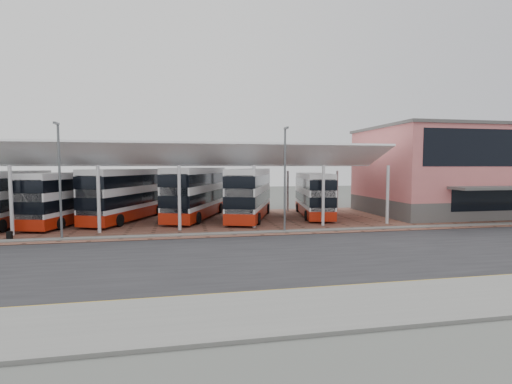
{
  "coord_description": "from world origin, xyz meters",
  "views": [
    {
      "loc": [
        -5.62,
        -21.22,
        5.13
      ],
      "look_at": [
        0.06,
        7.94,
        3.05
      ],
      "focal_mm": 26.0,
      "sensor_mm": 36.0,
      "label": 1
    }
  ],
  "objects_px": {
    "bus_4": "(250,194)",
    "bus_3": "(197,193)",
    "bus_2": "(128,195)",
    "bus_1": "(70,198)",
    "terminal": "(454,171)",
    "bus_0": "(8,199)",
    "bus_5": "(314,195)"
  },
  "relations": [
    {
      "from": "bus_4",
      "to": "bus_3",
      "type": "bearing_deg",
      "value": -176.8
    },
    {
      "from": "bus_2",
      "to": "bus_4",
      "type": "distance_m",
      "value": 11.54
    },
    {
      "from": "bus_1",
      "to": "terminal",
      "type": "bearing_deg",
      "value": 15.03
    },
    {
      "from": "bus_2",
      "to": "bus_3",
      "type": "bearing_deg",
      "value": 23.14
    },
    {
      "from": "bus_1",
      "to": "bus_0",
      "type": "bearing_deg",
      "value": -158.46
    },
    {
      "from": "terminal",
      "to": "bus_1",
      "type": "bearing_deg",
      "value": 179.69
    },
    {
      "from": "bus_0",
      "to": "bus_2",
      "type": "relative_size",
      "value": 0.97
    },
    {
      "from": "terminal",
      "to": "bus_5",
      "type": "bearing_deg",
      "value": 177.82
    },
    {
      "from": "bus_0",
      "to": "bus_3",
      "type": "distance_m",
      "value": 16.03
    },
    {
      "from": "bus_0",
      "to": "bus_4",
      "type": "distance_m",
      "value": 20.98
    },
    {
      "from": "bus_1",
      "to": "bus_3",
      "type": "bearing_deg",
      "value": 21.37
    },
    {
      "from": "bus_3",
      "to": "terminal",
      "type": "bearing_deg",
      "value": 17.34
    },
    {
      "from": "bus_3",
      "to": "bus_4",
      "type": "bearing_deg",
      "value": 4.43
    },
    {
      "from": "bus_1",
      "to": "bus_2",
      "type": "distance_m",
      "value": 4.87
    },
    {
      "from": "terminal",
      "to": "bus_1",
      "type": "relative_size",
      "value": 1.64
    },
    {
      "from": "bus_4",
      "to": "bus_2",
      "type": "bearing_deg",
      "value": -167.25
    },
    {
      "from": "terminal",
      "to": "bus_0",
      "type": "xyz_separation_m",
      "value": [
        -43.36,
        -0.31,
        -2.28
      ]
    },
    {
      "from": "terminal",
      "to": "bus_5",
      "type": "xyz_separation_m",
      "value": [
        -15.69,
        0.6,
        -2.44
      ]
    },
    {
      "from": "bus_0",
      "to": "terminal",
      "type": "bearing_deg",
      "value": 4.53
    },
    {
      "from": "bus_1",
      "to": "bus_2",
      "type": "bearing_deg",
      "value": 27.36
    },
    {
      "from": "bus_5",
      "to": "bus_0",
      "type": "bearing_deg",
      "value": -167.67
    },
    {
      "from": "bus_0",
      "to": "bus_1",
      "type": "distance_m",
      "value": 4.77
    },
    {
      "from": "bus_1",
      "to": "bus_2",
      "type": "height_order",
      "value": "bus_2"
    },
    {
      "from": "bus_4",
      "to": "terminal",
      "type": "bearing_deg",
      "value": 19.11
    },
    {
      "from": "bus_4",
      "to": "bus_1",
      "type": "bearing_deg",
      "value": -161.85
    },
    {
      "from": "bus_0",
      "to": "bus_3",
      "type": "xyz_separation_m",
      "value": [
        15.94,
        1.7,
        0.13
      ]
    },
    {
      "from": "bus_4",
      "to": "bus_5",
      "type": "relative_size",
      "value": 1.1
    },
    {
      "from": "bus_3",
      "to": "bus_0",
      "type": "bearing_deg",
      "value": -153.67
    },
    {
      "from": "bus_1",
      "to": "bus_4",
      "type": "relative_size",
      "value": 0.94
    },
    {
      "from": "terminal",
      "to": "bus_2",
      "type": "distance_m",
      "value": 33.95
    },
    {
      "from": "bus_1",
      "to": "bus_4",
      "type": "distance_m",
      "value": 16.24
    },
    {
      "from": "bus_5",
      "to": "bus_2",
      "type": "bearing_deg",
      "value": -171.51
    }
  ]
}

